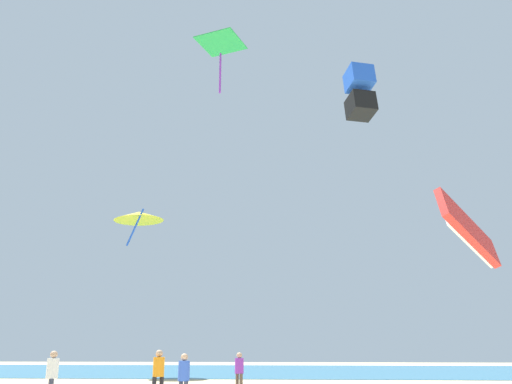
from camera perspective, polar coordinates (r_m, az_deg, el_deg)
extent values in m
cube|color=teal|center=(45.33, 0.31, -18.36)|extent=(110.00, 24.89, 0.03)
cylinder|color=blue|center=(18.86, -7.64, -18.25)|extent=(0.38, 0.38, 0.63)
sphere|color=tan|center=(18.85, -7.59, -16.93)|extent=(0.24, 0.24, 0.24)
cylinder|color=white|center=(20.66, -20.73, -17.06)|extent=(0.40, 0.40, 0.67)
sphere|color=tan|center=(20.65, -20.60, -15.79)|extent=(0.25, 0.25, 0.25)
cylinder|color=brown|center=(24.25, -2.00, -19.49)|extent=(0.14, 0.14, 0.72)
cylinder|color=brown|center=(24.02, -1.59, -19.53)|extent=(0.14, 0.14, 0.72)
cylinder|color=purple|center=(24.10, -1.79, -17.91)|extent=(0.38, 0.38, 0.63)
sphere|color=tan|center=(24.09, -1.78, -16.88)|extent=(0.24, 0.24, 0.24)
cylinder|color=orange|center=(20.73, -10.26, -17.75)|extent=(0.41, 0.41, 0.68)
sphere|color=tan|center=(20.72, -10.20, -16.47)|extent=(0.25, 0.25, 0.25)
cone|color=yellow|center=(37.83, -12.29, -2.51)|extent=(3.88, 3.87, 0.75)
cylinder|color=blue|center=(36.20, -12.67, -3.64)|extent=(1.04, 0.28, 2.53)
cube|color=green|center=(30.40, -3.75, 15.48)|extent=(2.81, 2.81, 0.07)
cylinder|color=purple|center=(29.49, -3.81, 12.46)|extent=(0.13, 0.13, 2.34)
cube|color=blue|center=(24.19, 10.87, 11.66)|extent=(1.35, 1.44, 1.09)
cube|color=black|center=(23.63, 11.03, 8.94)|extent=(1.35, 1.44, 1.09)
cube|color=red|center=(26.86, 21.56, -3.68)|extent=(3.57, 4.54, 3.28)
cube|color=white|center=(26.72, 21.72, -5.18)|extent=(2.80, 3.24, 1.82)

